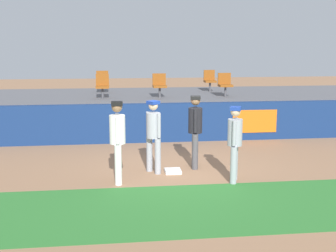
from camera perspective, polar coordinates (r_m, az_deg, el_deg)
The scene contains 14 objects.
ground_plane at distance 11.32m, azimuth 1.88°, elevation -5.74°, with size 60.00×60.00×0.00m, color #936B4C.
grass_foreground_strip at distance 8.91m, azimuth 4.48°, elevation -10.37°, with size 18.00×2.80×0.01m, color #2D722D.
first_base at distance 11.13m, azimuth 0.63°, elevation -5.81°, with size 0.40×0.40×0.08m, color white.
player_fielder_home at distance 10.16m, azimuth -6.49°, elevation -1.34°, with size 0.36×0.59×1.90m.
player_runner_visitor at distance 10.91m, azimuth -1.89°, elevation -0.71°, with size 0.48×0.48×1.81m.
player_coach_visitor at distance 10.29m, azimuth 8.59°, elevation -1.63°, with size 0.43×0.47×1.77m.
player_umpire at distance 11.36m, azimuth 3.52°, elevation -0.06°, with size 0.41×0.52×1.87m.
field_wall at distance 14.45m, azimuth -0.12°, elevation 0.45°, with size 18.00×0.26×1.27m.
bleacher_platform at distance 16.96m, azimuth -1.21°, elevation 2.01°, with size 18.00×4.80×1.29m, color #59595E.
seat_back_right at distance 17.83m, azimuth 5.39°, elevation 5.99°, with size 0.44×0.44×0.84m.
seat_front_center at distance 15.71m, azimuth -1.11°, elevation 5.41°, with size 0.47×0.44×0.84m.
seat_front_right at distance 16.12m, azimuth 7.34°, elevation 5.46°, with size 0.47×0.44×0.84m.
seat_back_left at distance 17.42m, azimuth -8.45°, elevation 5.82°, with size 0.46×0.44×0.84m.
seat_front_left at distance 15.63m, azimuth -8.44°, elevation 5.27°, with size 0.45×0.44×0.84m.
Camera 1 is at (-1.69, -10.73, 3.20)m, focal length 47.37 mm.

